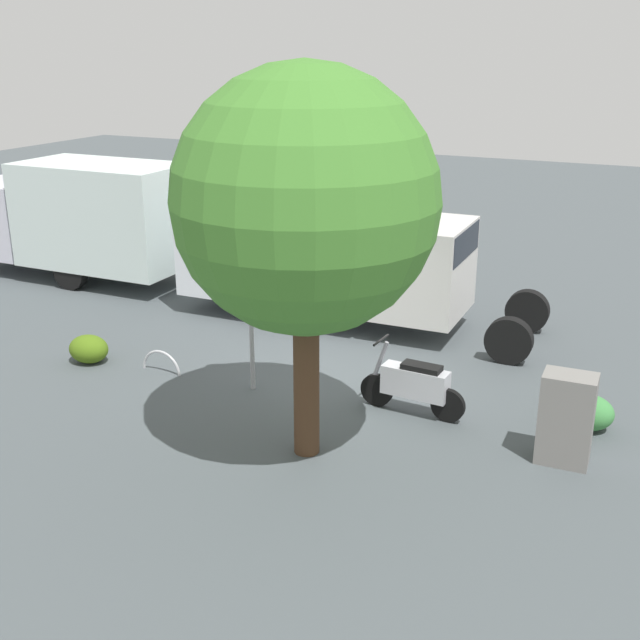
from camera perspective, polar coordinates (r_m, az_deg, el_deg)
ground_plane at (r=14.30m, az=0.35°, el=-4.37°), size 60.00×60.00×0.00m
box_truck_near at (r=17.04m, az=0.30°, el=5.23°), size 7.83×2.33×2.86m
box_truck_far at (r=21.12m, az=-17.23°, el=7.26°), size 7.58×2.24×2.98m
motorcycle at (r=12.95m, az=6.80°, el=-4.63°), size 1.81×0.55×1.20m
stop_sign at (r=13.37m, az=-5.08°, el=2.30°), size 0.71×0.33×2.79m
street_tree at (r=10.67m, az=-1.07°, el=8.48°), size 3.64×3.64×5.58m
utility_cabinet at (r=11.91m, az=17.32°, el=-6.81°), size 0.76×0.53×1.36m
bike_rack_hoop at (r=14.96m, az=-11.34°, el=-3.67°), size 0.85×0.07×0.85m
shrub_near_sign at (r=13.17m, az=18.68°, el=-6.30°), size 0.83×0.68×0.57m
shrub_mid_verge at (r=15.63m, az=-16.33°, el=-2.01°), size 0.78×0.64×0.53m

